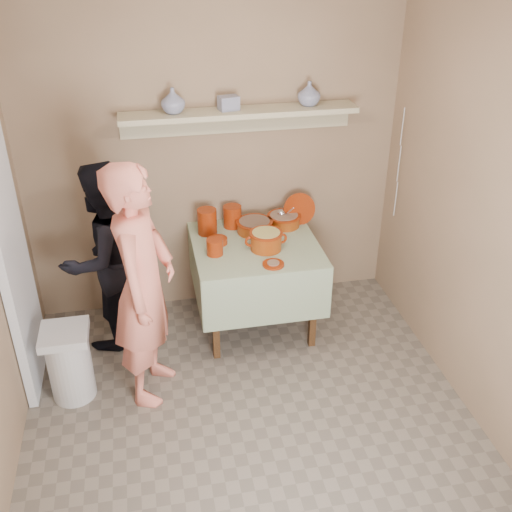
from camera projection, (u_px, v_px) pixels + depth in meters
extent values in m
plane|color=#6D6256|center=(256.00, 440.00, 3.91)|extent=(3.50, 3.50, 0.00)
cube|color=silver|center=(13.00, 258.00, 3.98)|extent=(0.06, 0.70, 2.00)
cylinder|color=maroon|center=(207.00, 222.00, 4.76)|extent=(0.16, 0.16, 0.21)
cylinder|color=maroon|center=(232.00, 216.00, 4.88)|extent=(0.15, 0.15, 0.18)
cylinder|color=maroon|center=(215.00, 247.00, 4.48)|extent=(0.12, 0.12, 0.12)
cylinder|color=maroon|center=(218.00, 241.00, 4.65)|extent=(0.15, 0.15, 0.04)
cylinder|color=maroon|center=(299.00, 209.00, 4.93)|extent=(0.27, 0.11, 0.26)
imported|color=navy|center=(309.00, 93.00, 4.54)|extent=(0.23, 0.23, 0.18)
imported|color=navy|center=(173.00, 101.00, 4.36)|extent=(0.24, 0.24, 0.18)
cube|color=navy|center=(229.00, 103.00, 4.45)|extent=(0.16, 0.13, 0.10)
imported|color=#E97865|center=(144.00, 286.00, 3.93)|extent=(0.58, 0.73, 1.73)
imported|color=black|center=(105.00, 258.00, 4.48)|extent=(0.93, 0.90, 1.50)
cube|color=#917459|center=(213.00, 159.00, 4.77)|extent=(3.00, 0.02, 2.60)
cube|color=#917459|center=(507.00, 243.00, 3.53)|extent=(0.02, 3.50, 2.60)
cube|color=silver|center=(256.00, 13.00, 2.62)|extent=(3.00, 3.50, 0.02)
cube|color=#4C2D16|center=(215.00, 319.00, 4.48)|extent=(0.05, 0.05, 0.71)
cube|color=#4C2D16|center=(313.00, 308.00, 4.61)|extent=(0.05, 0.05, 0.71)
cube|color=#4C2D16|center=(203.00, 268.00, 5.13)|extent=(0.05, 0.05, 0.71)
cube|color=#4C2D16|center=(289.00, 260.00, 5.26)|extent=(0.05, 0.05, 0.71)
cube|color=#4C2D16|center=(255.00, 246.00, 4.68)|extent=(0.90, 0.90, 0.04)
cube|color=#2C591E|center=(255.00, 244.00, 4.67)|extent=(0.96, 0.96, 0.01)
cube|color=#2C591E|center=(268.00, 300.00, 4.37)|extent=(0.96, 0.01, 0.44)
cube|color=#2C591E|center=(244.00, 240.00, 5.19)|extent=(0.96, 0.01, 0.44)
cube|color=#2C591E|center=(195.00, 273.00, 4.69)|extent=(0.01, 0.96, 0.44)
cube|color=#2C591E|center=(313.00, 261.00, 4.86)|extent=(0.01, 0.96, 0.44)
cylinder|color=maroon|center=(254.00, 226.00, 4.81)|extent=(0.28, 0.28, 0.09)
cylinder|color=maroon|center=(254.00, 222.00, 4.79)|extent=(0.30, 0.30, 0.01)
cylinder|color=brown|center=(254.00, 224.00, 4.80)|extent=(0.25, 0.25, 0.05)
cylinder|color=maroon|center=(284.00, 220.00, 4.91)|extent=(0.26, 0.26, 0.09)
cylinder|color=maroon|center=(284.00, 216.00, 4.89)|extent=(0.28, 0.28, 0.01)
cylinder|color=#8C6B54|center=(284.00, 218.00, 4.90)|extent=(0.23, 0.23, 0.05)
cylinder|color=silver|center=(290.00, 211.00, 4.76)|extent=(0.01, 0.22, 0.16)
sphere|color=silver|center=(281.00, 213.00, 4.89)|extent=(0.07, 0.07, 0.07)
cylinder|color=maroon|center=(266.00, 241.00, 4.55)|extent=(0.24, 0.24, 0.14)
cylinder|color=maroon|center=(266.00, 233.00, 4.52)|extent=(0.25, 0.25, 0.01)
cylinder|color=tan|center=(266.00, 235.00, 4.53)|extent=(0.21, 0.21, 0.05)
torus|color=maroon|center=(251.00, 241.00, 4.53)|extent=(0.09, 0.02, 0.09)
torus|color=maroon|center=(281.00, 239.00, 4.57)|extent=(0.09, 0.02, 0.09)
cylinder|color=maroon|center=(273.00, 264.00, 4.36)|extent=(0.16, 0.16, 0.02)
cylinder|color=#8C6B54|center=(273.00, 263.00, 4.36)|extent=(0.09, 0.09, 0.01)
cube|color=#B8AD88|center=(240.00, 112.00, 4.49)|extent=(1.80, 0.25, 0.04)
cube|color=#B8AD88|center=(237.00, 121.00, 4.64)|extent=(1.80, 0.02, 0.18)
cylinder|color=silver|center=(70.00, 367.00, 4.16)|extent=(0.30, 0.30, 0.50)
cube|color=silver|center=(64.00, 334.00, 4.02)|extent=(0.32, 0.32, 0.06)
cylinder|color=silver|center=(402.00, 127.00, 4.68)|extent=(0.01, 0.01, 0.30)
cylinder|color=silver|center=(399.00, 164.00, 4.81)|extent=(0.01, 0.01, 0.30)
cylinder|color=silver|center=(396.00, 199.00, 4.94)|extent=(0.01, 0.01, 0.30)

